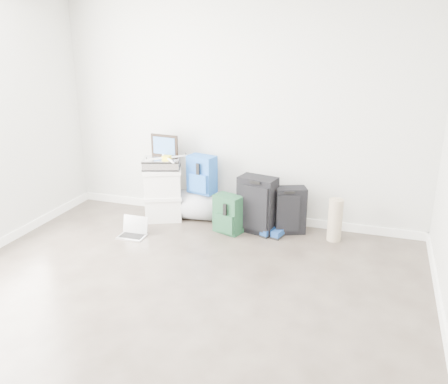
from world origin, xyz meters
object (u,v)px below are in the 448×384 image
(large_suitcase, at_px, (257,205))
(boxes_stack, at_px, (163,194))
(briefcase, at_px, (162,163))
(carry_on, at_px, (290,210))
(laptop, at_px, (133,231))
(duffel_bag, at_px, (203,205))

(large_suitcase, bearing_deg, boxes_stack, -169.05)
(briefcase, relative_size, carry_on, 0.79)
(briefcase, bearing_deg, boxes_stack, 161.25)
(briefcase, xyz_separation_m, large_suitcase, (1.22, -0.02, -0.39))
(large_suitcase, distance_m, carry_on, 0.39)
(boxes_stack, xyz_separation_m, laptop, (-0.10, -0.60, -0.28))
(large_suitcase, bearing_deg, carry_on, 24.88)
(boxes_stack, height_order, carry_on, boxes_stack)
(briefcase, bearing_deg, large_suitcase, -19.69)
(briefcase, height_order, duffel_bag, briefcase)
(duffel_bag, xyz_separation_m, laptop, (-0.59, -0.73, -0.13))
(briefcase, height_order, large_suitcase, briefcase)
(carry_on, bearing_deg, boxes_stack, 159.52)
(boxes_stack, relative_size, large_suitcase, 0.99)
(laptop, bearing_deg, large_suitcase, 22.09)
(duffel_bag, xyz_separation_m, large_suitcase, (0.74, -0.15, 0.15))
(boxes_stack, relative_size, laptop, 2.10)
(large_suitcase, bearing_deg, briefcase, -169.05)
(boxes_stack, height_order, large_suitcase, large_suitcase)
(duffel_bag, distance_m, large_suitcase, 0.77)
(briefcase, height_order, laptop, briefcase)
(large_suitcase, distance_m, laptop, 1.48)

